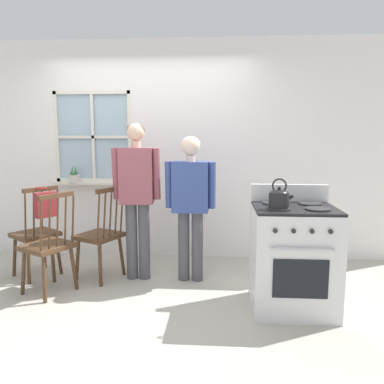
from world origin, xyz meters
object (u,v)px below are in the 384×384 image
(chair_by_window, at_px, (36,235))
(handbag, at_px, (46,204))
(stove, at_px, (293,257))
(person_teen_center, at_px, (190,195))
(person_elderly_left, at_px, (137,189))
(kettle, at_px, (279,198))
(chair_center_cluster, at_px, (49,247))
(potted_plant, at_px, (74,177))
(chair_near_wall, at_px, (101,236))

(chair_by_window, xyz_separation_m, handbag, (0.19, -0.14, 0.37))
(stove, bearing_deg, handbag, 169.29)
(person_teen_center, xyz_separation_m, handbag, (-1.50, -0.13, -0.09))
(person_elderly_left, xyz_separation_m, stove, (1.52, -0.61, -0.51))
(person_elderly_left, xyz_separation_m, kettle, (1.36, -0.74, 0.04))
(kettle, bearing_deg, handbag, 165.45)
(chair_by_window, bearing_deg, chair_center_cluster, 74.44)
(chair_by_window, bearing_deg, handbag, 90.00)
(chair_by_window, relative_size, person_elderly_left, 0.60)
(chair_by_window, relative_size, person_teen_center, 0.66)
(potted_plant, bearing_deg, stove, -28.44)
(chair_by_window, relative_size, stove, 0.93)
(stove, bearing_deg, person_teen_center, 147.86)
(stove, distance_m, handbag, 2.52)
(chair_center_cluster, bearing_deg, person_elderly_left, 147.43)
(chair_near_wall, bearing_deg, handbag, -51.57)
(stove, bearing_deg, kettle, -140.50)
(person_elderly_left, height_order, person_teen_center, person_elderly_left)
(chair_by_window, distance_m, chair_center_cluster, 0.55)
(person_elderly_left, bearing_deg, potted_plant, 139.85)
(handbag, bearing_deg, chair_near_wall, 13.06)
(handbag, bearing_deg, potted_plant, 92.06)
(chair_center_cluster, xyz_separation_m, stove, (2.30, -0.17, 0.01))
(stove, height_order, kettle, kettle)
(kettle, bearing_deg, person_teen_center, 137.38)
(person_elderly_left, bearing_deg, kettle, -31.16)
(chair_near_wall, bearing_deg, kettle, 93.17)
(chair_by_window, height_order, chair_near_wall, same)
(person_teen_center, xyz_separation_m, potted_plant, (-1.53, 0.75, 0.11))
(person_teen_center, height_order, potted_plant, person_teen_center)
(person_teen_center, relative_size, potted_plant, 6.95)
(chair_near_wall, xyz_separation_m, kettle, (1.76, -0.72, 0.56))
(chair_near_wall, bearing_deg, chair_by_window, -65.76)
(chair_center_cluster, relative_size, stove, 0.93)
(chair_center_cluster, bearing_deg, chair_by_window, -113.18)
(chair_near_wall, relative_size, handbag, 3.27)
(chair_by_window, height_order, chair_center_cluster, same)
(chair_by_window, distance_m, stove, 2.71)
(stove, bearing_deg, person_elderly_left, 158.25)
(chair_near_wall, distance_m, stove, 2.01)
(chair_by_window, relative_size, chair_center_cluster, 1.00)
(chair_near_wall, xyz_separation_m, chair_center_cluster, (-0.38, -0.41, 0.00))
(chair_near_wall, bearing_deg, person_elderly_left, 118.13)
(chair_by_window, distance_m, potted_plant, 0.94)
(stove, xyz_separation_m, kettle, (-0.16, -0.13, 0.55))
(handbag, bearing_deg, chair_by_window, 143.99)
(chair_by_window, height_order, potted_plant, potted_plant)
(person_elderly_left, bearing_deg, chair_near_wall, -179.93)
(stove, distance_m, kettle, 0.59)
(chair_by_window, distance_m, person_elderly_left, 1.24)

